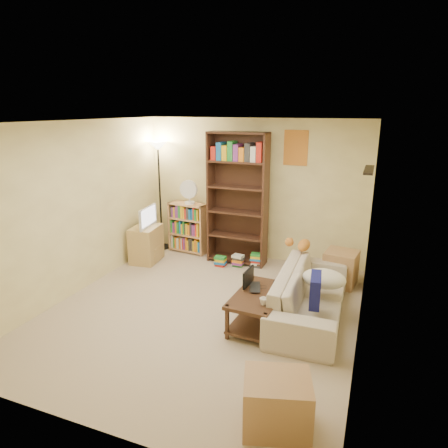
# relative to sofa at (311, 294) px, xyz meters

# --- Properties ---
(room) EXTENTS (4.50, 4.54, 2.52)m
(room) POSITION_rel_sofa_xyz_m (-1.37, -0.40, 1.32)
(room) COLOR beige
(room) RESTS_ON ground
(sofa) EXTENTS (2.15, 0.93, 0.61)m
(sofa) POSITION_rel_sofa_xyz_m (0.00, 0.00, 0.00)
(sofa) COLOR #BDAF9C
(sofa) RESTS_ON ground
(navy_pillow) EXTENTS (0.17, 0.42, 0.36)m
(navy_pillow) POSITION_rel_sofa_xyz_m (0.11, -0.45, 0.28)
(navy_pillow) COLOR navy
(navy_pillow) RESTS_ON sofa
(cream_blanket) EXTENTS (0.57, 0.40, 0.24)m
(cream_blanket) POSITION_rel_sofa_xyz_m (0.15, 0.05, 0.22)
(cream_blanket) COLOR beige
(cream_blanket) RESTS_ON sofa
(tabby_cat) EXTENTS (0.48, 0.18, 0.17)m
(tabby_cat) POSITION_rel_sofa_xyz_m (-0.29, 0.80, 0.39)
(tabby_cat) COLOR orange
(tabby_cat) RESTS_ON sofa
(coffee_table) EXTENTS (0.61, 1.02, 0.44)m
(coffee_table) POSITION_rel_sofa_xyz_m (-0.56, -0.51, -0.02)
(coffee_table) COLOR #452B1A
(coffee_table) RESTS_ON ground
(laptop) EXTENTS (0.45, 0.40, 0.03)m
(laptop) POSITION_rel_sofa_xyz_m (-0.61, -0.36, 0.15)
(laptop) COLOR black
(laptop) RESTS_ON coffee_table
(laptop_screen) EXTENTS (0.03, 0.33, 0.22)m
(laptop_screen) POSITION_rel_sofa_xyz_m (-0.75, -0.36, 0.27)
(laptop_screen) COLOR white
(laptop_screen) RESTS_ON laptop
(mug) EXTENTS (0.14, 0.14, 0.09)m
(mug) POSITION_rel_sofa_xyz_m (-0.43, -0.76, 0.18)
(mug) COLOR white
(mug) RESTS_ON coffee_table
(tv_remote) EXTENTS (0.10, 0.18, 0.02)m
(tv_remote) POSITION_rel_sofa_xyz_m (-0.43, -0.18, 0.15)
(tv_remote) COLOR black
(tv_remote) RESTS_ON coffee_table
(tv_stand) EXTENTS (0.49, 0.64, 0.64)m
(tv_stand) POSITION_rel_sofa_xyz_m (-3.07, 0.92, 0.01)
(tv_stand) COLOR tan
(tv_stand) RESTS_ON ground
(television) EXTENTS (0.66, 0.22, 0.37)m
(television) POSITION_rel_sofa_xyz_m (-3.07, 0.92, 0.52)
(television) COLOR black
(television) RESTS_ON tv_stand
(tall_bookshelf) EXTENTS (1.03, 0.35, 2.28)m
(tall_bookshelf) POSITION_rel_sofa_xyz_m (-1.54, 1.47, 0.90)
(tall_bookshelf) COLOR #43261A
(tall_bookshelf) RESTS_ON ground
(short_bookshelf) EXTENTS (0.77, 0.38, 0.95)m
(short_bookshelf) POSITION_rel_sofa_xyz_m (-2.59, 1.64, 0.17)
(short_bookshelf) COLOR tan
(short_bookshelf) RESTS_ON ground
(desk_fan) EXTENTS (0.34, 0.19, 0.45)m
(desk_fan) POSITION_rel_sofa_xyz_m (-2.53, 1.60, 0.88)
(desk_fan) COLOR white
(desk_fan) RESTS_ON short_bookshelf
(floor_lamp) EXTENTS (0.35, 0.35, 2.07)m
(floor_lamp) POSITION_rel_sofa_xyz_m (-3.17, 1.64, 1.34)
(floor_lamp) COLOR black
(floor_lamp) RESTS_ON ground
(side_table) EXTENTS (0.53, 0.53, 0.54)m
(side_table) POSITION_rel_sofa_xyz_m (0.27, 1.15, -0.04)
(side_table) COLOR tan
(side_table) RESTS_ON ground
(end_cabinet) EXTENTS (0.68, 0.61, 0.47)m
(end_cabinet) POSITION_rel_sofa_xyz_m (0.06, -2.05, -0.07)
(end_cabinet) COLOR tan
(end_cabinet) RESTS_ON ground
(book_stacks) EXTENTS (0.79, 0.34, 0.24)m
(book_stacks) POSITION_rel_sofa_xyz_m (-1.42, 1.28, -0.20)
(book_stacks) COLOR red
(book_stacks) RESTS_ON ground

